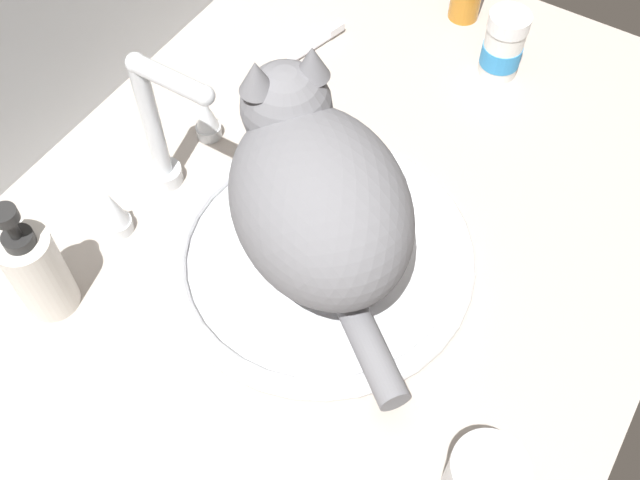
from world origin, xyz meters
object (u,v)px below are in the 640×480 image
soap_pump_bottle (37,271)px  toothbrush (302,53)px  cat (315,190)px  metal_jar (484,480)px  sink_basin (320,255)px  faucet (161,139)px  pill_bottle (503,46)px

soap_pump_bottle → toothbrush: bearing=-2.3°
cat → metal_jar: cat is taller
cat → metal_jar: 31.79cm
sink_basin → faucet: (0.00, 20.96, 6.80)cm
metal_jar → sink_basin: bearing=61.6°
sink_basin → toothbrush: size_ratio=2.17×
toothbrush → faucet: bearing=177.5°
faucet → cat: size_ratio=0.64×
sink_basin → metal_jar: size_ratio=4.73×
cat → toothbrush: cat is taller
sink_basin → soap_pump_bottle: (-19.64, 21.63, 5.02)cm
sink_basin → faucet: size_ratio=1.69×
metal_jar → toothbrush: size_ratio=0.46×
faucet → cat: bearing=-87.3°
faucet → cat: cat is taller
soap_pump_bottle → pill_bottle: (58.02, -25.79, -1.69)cm
sink_basin → toothbrush: 33.40cm
sink_basin → toothbrush: bearing=36.4°
faucet → soap_pump_bottle: size_ratio=1.26×
soap_pump_bottle → toothbrush: 46.89cm
sink_basin → faucet: faucet is taller
pill_bottle → toothbrush: size_ratio=0.59×
sink_basin → metal_jar: 29.57cm
faucet → sink_basin: bearing=-90.0°
pill_bottle → metal_jar: bearing=-157.4°
pill_bottle → toothbrush: bearing=115.6°
faucet → pill_bottle: 46.00cm
faucet → pill_bottle: bearing=-33.2°
sink_basin → soap_pump_bottle: size_ratio=2.13×
sink_basin → cat: 9.97cm
cat → pill_bottle: 38.41cm
soap_pump_bottle → metal_jar: bearing=-83.2°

